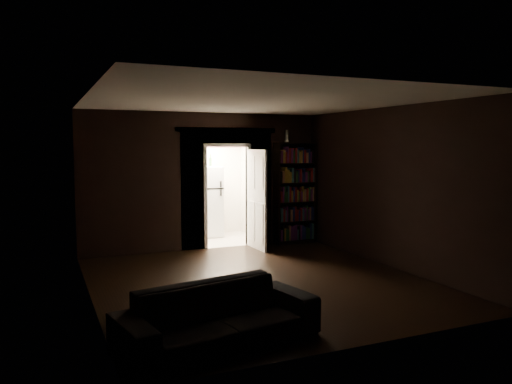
{
  "coord_description": "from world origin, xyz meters",
  "views": [
    {
      "loc": [
        -3.11,
        -6.99,
        2.12
      ],
      "look_at": [
        0.34,
        0.9,
        1.32
      ],
      "focal_mm": 35.0,
      "sensor_mm": 36.0,
      "label": 1
    }
  ],
  "objects": [
    {
      "name": "kitchen_alcove",
      "position": [
        0.5,
        3.87,
        1.21
      ],
      "size": [
        2.2,
        1.8,
        2.6
      ],
      "color": "#B3AC9C",
      "rests_on": "ground"
    },
    {
      "name": "bottles",
      "position": [
        0.36,
        4.12,
        1.79
      ],
      "size": [
        0.68,
        0.34,
        0.28
      ],
      "primitive_type": "cube",
      "rotation": [
        0.0,
        0.0,
        -0.38
      ],
      "color": "black",
      "rests_on": "refrigerator"
    },
    {
      "name": "bookshelf",
      "position": [
        2.0,
        2.59,
        1.1
      ],
      "size": [
        0.95,
        0.58,
        2.2
      ],
      "primitive_type": "cube",
      "rotation": [
        0.0,
        0.0,
        0.31
      ],
      "color": "black",
      "rests_on": "ground"
    },
    {
      "name": "sofa",
      "position": [
        -1.4,
        -2.09,
        0.42
      ],
      "size": [
        2.3,
        1.33,
        0.83
      ],
      "primitive_type": "imported",
      "rotation": [
        0.0,
        0.0,
        0.19
      ],
      "color": "black",
      "rests_on": "ground"
    },
    {
      "name": "door",
      "position": [
        0.98,
        2.31,
        1.02
      ],
      "size": [
        0.07,
        0.85,
        2.05
      ],
      "primitive_type": "cube",
      "rotation": [
        0.0,
        0.0,
        1.59
      ],
      "color": "white",
      "rests_on": "ground"
    },
    {
      "name": "figurine",
      "position": [
        1.79,
        2.56,
        2.33
      ],
      "size": [
        0.11,
        0.11,
        0.27
      ],
      "primitive_type": "cube",
      "rotation": [
        0.0,
        0.0,
        -0.2
      ],
      "color": "white",
      "rests_on": "bookshelf"
    },
    {
      "name": "refrigerator",
      "position": [
        0.42,
        4.11,
        0.82
      ],
      "size": [
        0.79,
        0.73,
        1.65
      ],
      "primitive_type": "cube",
      "rotation": [
        0.0,
        0.0,
        0.07
      ],
      "color": "white",
      "rests_on": "ground"
    },
    {
      "name": "room_walls",
      "position": [
        -0.01,
        1.07,
        1.68
      ],
      "size": [
        5.02,
        5.61,
        2.84
      ],
      "color": "black",
      "rests_on": "ground"
    },
    {
      "name": "ground",
      "position": [
        0.0,
        0.0,
        0.0
      ],
      "size": [
        5.5,
        5.5,
        0.0
      ],
      "primitive_type": "plane",
      "color": "black",
      "rests_on": "ground"
    }
  ]
}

